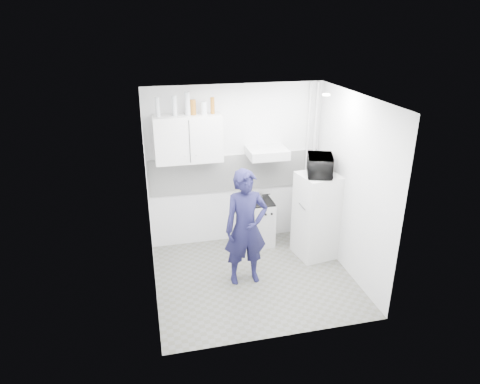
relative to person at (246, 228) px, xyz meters
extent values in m
plane|color=#5D5C5A|center=(0.13, 0.00, -0.84)|extent=(2.80, 2.80, 0.00)
plane|color=white|center=(0.13, 0.00, 1.76)|extent=(2.80, 2.80, 0.00)
plane|color=silver|center=(0.13, 1.25, 0.46)|extent=(2.80, 0.00, 2.80)
plane|color=silver|center=(-1.27, 0.00, 0.46)|extent=(0.00, 2.60, 2.60)
plane|color=silver|center=(1.53, 0.00, 0.46)|extent=(0.00, 2.60, 2.60)
imported|color=#16163A|center=(0.00, 0.00, 0.00)|extent=(0.62, 0.42, 1.68)
cube|color=#BABABA|center=(0.46, 1.00, -0.47)|extent=(0.46, 0.46, 0.74)
cube|color=silver|center=(1.23, 0.45, -0.16)|extent=(0.64, 0.64, 1.35)
cube|color=black|center=(0.46, 1.00, -0.08)|extent=(0.45, 0.45, 0.03)
cylinder|color=silver|center=(0.45, 1.06, -0.02)|extent=(0.16, 0.16, 0.09)
imported|color=black|center=(1.23, 0.45, 0.66)|extent=(0.62, 0.51, 0.29)
cylinder|color=#B2B7BC|center=(-1.03, 1.08, 1.50)|extent=(0.06, 0.06, 0.27)
cylinder|color=#B2B7BC|center=(-0.80, 1.08, 1.51)|extent=(0.07, 0.07, 0.29)
cylinder|color=#B2B7BC|center=(-0.60, 1.08, 1.53)|extent=(0.08, 0.08, 0.34)
cylinder|color=brown|center=(-0.53, 1.08, 1.47)|extent=(0.09, 0.09, 0.22)
cylinder|color=#B2B7BC|center=(-0.37, 1.08, 1.45)|extent=(0.10, 0.10, 0.18)
cylinder|color=brown|center=(-0.24, 1.08, 1.48)|extent=(0.06, 0.06, 0.24)
cube|color=silver|center=(-0.62, 1.08, 1.01)|extent=(1.00, 0.35, 0.70)
cube|color=#BABABA|center=(0.58, 1.00, 0.73)|extent=(0.60, 0.50, 0.14)
cube|color=white|center=(0.13, 1.24, 0.36)|extent=(2.74, 0.03, 0.60)
cylinder|color=#BABABA|center=(1.43, 1.17, 0.46)|extent=(0.05, 0.05, 2.60)
cylinder|color=#BABABA|center=(1.31, 1.17, 0.46)|extent=(0.04, 0.04, 2.60)
cylinder|color=white|center=(1.13, 0.20, 1.73)|extent=(0.10, 0.10, 0.02)
camera|label=1|loc=(-1.26, -5.08, 2.70)|focal=32.00mm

